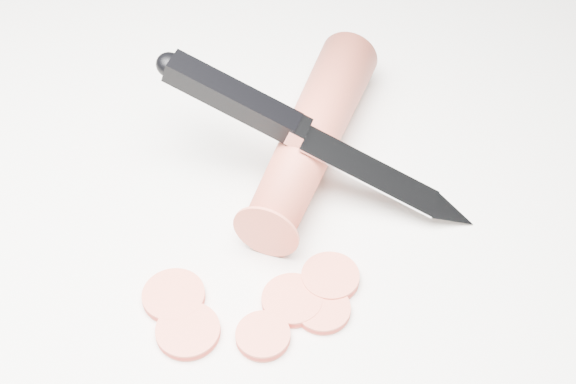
{
  "coord_description": "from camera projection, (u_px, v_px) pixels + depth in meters",
  "views": [
    {
      "loc": [
        0.01,
        -0.31,
        0.41
      ],
      "look_at": [
        0.03,
        0.05,
        0.02
      ],
      "focal_mm": 50.0,
      "sensor_mm": 36.0,
      "label": 1
    }
  ],
  "objects": [
    {
      "name": "kitchen_knife",
      "position": [
        317.0,
        137.0,
        0.53
      ],
      "size": [
        0.22,
        0.11,
        0.09
      ],
      "primitive_type": null,
      "color": "silver",
      "rests_on": "ground"
    },
    {
      "name": "carrot_slice_3",
      "position": [
        292.0,
        300.0,
        0.49
      ],
      "size": [
        0.04,
        0.04,
        0.01
      ],
      "primitive_type": "cylinder",
      "color": "#D95A41",
      "rests_on": "ground"
    },
    {
      "name": "carrot_slice_1",
      "position": [
        188.0,
        331.0,
        0.48
      ],
      "size": [
        0.04,
        0.04,
        0.01
      ],
      "primitive_type": "cylinder",
      "color": "#D95A41",
      "rests_on": "ground"
    },
    {
      "name": "carrot_slice_2",
      "position": [
        330.0,
        278.0,
        0.5
      ],
      "size": [
        0.04,
        0.04,
        0.01
      ],
      "primitive_type": "cylinder",
      "color": "#D95A41",
      "rests_on": "ground"
    },
    {
      "name": "ground",
      "position": [
        241.0,
        273.0,
        0.51
      ],
      "size": [
        2.4,
        2.4,
        0.0
      ],
      "primitive_type": "plane",
      "color": "silver",
      "rests_on": "ground"
    },
    {
      "name": "carrot_slice_4",
      "position": [
        322.0,
        309.0,
        0.49
      ],
      "size": [
        0.03,
        0.03,
        0.01
      ],
      "primitive_type": "cylinder",
      "color": "#D95A41",
      "rests_on": "ground"
    },
    {
      "name": "carrot_slice_5",
      "position": [
        174.0,
        296.0,
        0.49
      ],
      "size": [
        0.04,
        0.04,
        0.01
      ],
      "primitive_type": "cylinder",
      "color": "#D95A41",
      "rests_on": "ground"
    },
    {
      "name": "carrot",
      "position": [
        312.0,
        134.0,
        0.56
      ],
      "size": [
        0.11,
        0.19,
        0.04
      ],
      "primitive_type": "cylinder",
      "rotation": [
        1.57,
        0.0,
        -0.39
      ],
      "color": "#BC4431",
      "rests_on": "ground"
    },
    {
      "name": "carrot_slice_7",
      "position": [
        263.0,
        336.0,
        0.47
      ],
      "size": [
        0.03,
        0.03,
        0.01
      ],
      "primitive_type": "cylinder",
      "color": "#D95A41",
      "rests_on": "ground"
    }
  ]
}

